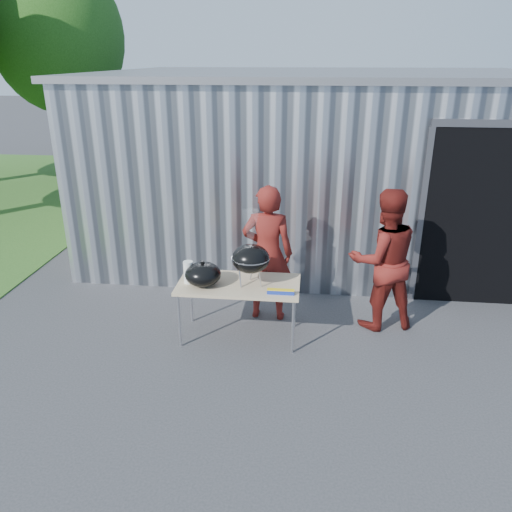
# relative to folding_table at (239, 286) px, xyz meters

# --- Properties ---
(ground) EXTENTS (80.00, 80.00, 0.00)m
(ground) POSITION_rel_folding_table_xyz_m (0.32, -0.36, -0.71)
(ground) COLOR #333336
(building) EXTENTS (8.20, 6.20, 3.10)m
(building) POSITION_rel_folding_table_xyz_m (1.23, 4.23, 0.83)
(building) COLOR silver
(building) RESTS_ON ground
(tree_far) EXTENTS (3.57, 3.57, 5.91)m
(tree_far) POSITION_rel_folding_table_xyz_m (-6.18, 8.64, 3.13)
(tree_far) COLOR #442D19
(tree_far) RESTS_ON ground
(folding_table) EXTENTS (1.50, 0.75, 0.75)m
(folding_table) POSITION_rel_folding_table_xyz_m (0.00, 0.00, 0.00)
(folding_table) COLOR tan
(folding_table) RESTS_ON ground
(kettle_grill) EXTENTS (0.47, 0.47, 0.94)m
(kettle_grill) POSITION_rel_folding_table_xyz_m (0.15, -0.03, 0.46)
(kettle_grill) COLOR black
(kettle_grill) RESTS_ON folding_table
(grill_lid) EXTENTS (0.44, 0.44, 0.32)m
(grill_lid) POSITION_rel_folding_table_xyz_m (-0.42, -0.10, 0.18)
(grill_lid) COLOR black
(grill_lid) RESTS_ON folding_table
(paper_towels) EXTENTS (0.12, 0.12, 0.28)m
(paper_towels) POSITION_rel_folding_table_xyz_m (-0.61, -0.05, 0.18)
(paper_towels) COLOR white
(paper_towels) RESTS_ON folding_table
(white_tub) EXTENTS (0.20, 0.15, 0.10)m
(white_tub) POSITION_rel_folding_table_xyz_m (-0.55, 0.19, 0.09)
(white_tub) COLOR white
(white_tub) RESTS_ON folding_table
(foil_box) EXTENTS (0.32, 0.05, 0.06)m
(foil_box) POSITION_rel_folding_table_xyz_m (0.53, -0.25, 0.07)
(foil_box) COLOR #172F9A
(foil_box) RESTS_ON folding_table
(person_cook) EXTENTS (0.69, 0.46, 1.85)m
(person_cook) POSITION_rel_folding_table_xyz_m (0.30, 0.58, 0.22)
(person_cook) COLOR maroon
(person_cook) RESTS_ON ground
(person_bystander) EXTENTS (1.06, 0.91, 1.87)m
(person_bystander) POSITION_rel_folding_table_xyz_m (1.79, 0.51, 0.22)
(person_bystander) COLOR maroon
(person_bystander) RESTS_ON ground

